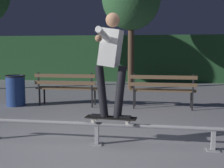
# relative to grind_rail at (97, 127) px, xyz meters

# --- Properties ---
(ground_plane) EXTENTS (90.00, 90.00, 0.00)m
(ground_plane) POSITION_rel_grind_rail_xyz_m (-0.00, -0.24, -0.27)
(ground_plane) COLOR #99999E
(hedge_backdrop) EXTENTS (24.00, 1.20, 2.11)m
(hedge_backdrop) POSITION_rel_grind_rail_xyz_m (-0.00, 9.54, 0.79)
(hedge_backdrop) COLOR #234C28
(hedge_backdrop) RESTS_ON ground
(grind_rail) EXTENTS (4.06, 0.18, 0.35)m
(grind_rail) POSITION_rel_grind_rail_xyz_m (0.00, 0.00, 0.00)
(grind_rail) COLOR #9E9EA3
(grind_rail) RESTS_ON ground
(skateboard) EXTENTS (0.79, 0.26, 0.09)m
(skateboard) POSITION_rel_grind_rail_xyz_m (0.22, 0.00, 0.15)
(skateboard) COLOR black
(skateboard) RESTS_ON grind_rail
(skateboarder) EXTENTS (0.63, 1.41, 1.56)m
(skateboarder) POSITION_rel_grind_rail_xyz_m (0.22, -0.00, 1.09)
(skateboarder) COLOR black
(skateboarder) RESTS_ON skateboard
(park_bench_leftmost) EXTENTS (1.60, 0.42, 0.88)m
(park_bench_leftmost) POSITION_rel_grind_rail_xyz_m (-1.43, 2.93, 0.27)
(park_bench_leftmost) COLOR black
(park_bench_leftmost) RESTS_ON ground
(park_bench_left_center) EXTENTS (1.60, 0.42, 0.88)m
(park_bench_left_center) POSITION_rel_grind_rail_xyz_m (1.03, 2.93, 0.27)
(park_bench_left_center) COLOR black
(park_bench_left_center) RESTS_ON ground
(trash_can) EXTENTS (0.52, 0.52, 0.80)m
(trash_can) POSITION_rel_grind_rail_xyz_m (-2.75, 2.77, 0.14)
(trash_can) COLOR navy
(trash_can) RESTS_ON ground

